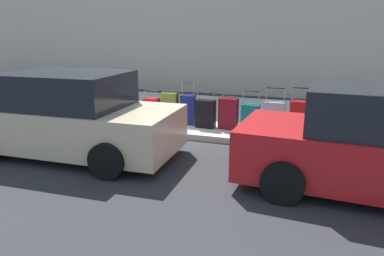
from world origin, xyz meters
The scene contains 14 objects.
ground_plane centered at (0.00, 0.00, 0.00)m, with size 40.00×40.00×0.00m, color #28282B.
sidewalk_curb centered at (0.00, -2.50, 0.07)m, with size 18.00×5.00×0.14m, color #ADA89E.
suitcase_olive_0 centered at (-4.26, -0.79, 0.48)m, with size 0.42×0.28×0.95m.
suitcase_red_1 centered at (-3.72, -0.86, 0.53)m, with size 0.47×0.24×1.08m.
suitcase_silver_2 centered at (-3.16, -0.76, 0.51)m, with size 0.48×0.21×1.07m.
suitcase_teal_3 centered at (-2.62, -0.74, 0.46)m, with size 0.43×0.21×0.98m.
suitcase_maroon_4 centered at (-2.08, -0.76, 0.51)m, with size 0.47×0.27×0.81m.
suitcase_black_5 centered at (-1.53, -0.71, 0.48)m, with size 0.47×0.27×0.90m.
suitcase_navy_6 centered at (-1.02, -0.86, 0.52)m, with size 0.37×0.23×1.09m.
suitcase_olive_7 centered at (-0.53, -0.85, 0.53)m, with size 0.44×0.22×0.84m.
suitcase_red_8 centered at (-0.02, -0.82, 0.45)m, with size 0.40×0.27×0.83m.
fire_hydrant centered at (0.63, -0.78, 0.58)m, with size 0.39×0.21×0.84m.
bollard_post centered at (1.13, -0.63, 0.48)m, with size 0.15×0.15×0.68m, color brown.
parked_car_beige_1 centered at (0.60, 1.66, 0.78)m, with size 4.43×2.17×1.66m.
Camera 1 is at (-3.97, 7.33, 2.42)m, focal length 33.05 mm.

